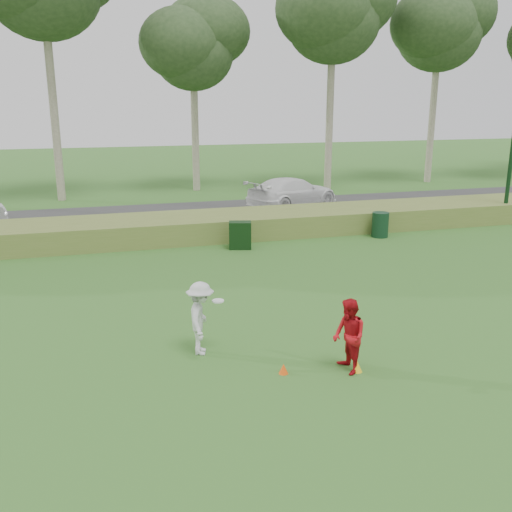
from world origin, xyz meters
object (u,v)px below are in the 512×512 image
object	(u,v)px
cone_orange	(283,369)
trash_bin	(380,225)
cone_yellow	(357,366)
player_white	(201,318)
player_red	(349,336)
car_right	(293,192)
utility_cabinet	(240,235)

from	to	relation	value
cone_orange	trash_bin	world-z (taller)	trash_bin
cone_yellow	trash_bin	bearing A→B (deg)	60.05
player_white	trash_bin	world-z (taller)	player_white
player_white	player_red	world-z (taller)	player_white
player_red	trash_bin	distance (m)	12.56
player_red	cone_yellow	world-z (taller)	player_red
cone_yellow	car_right	world-z (taller)	car_right
player_white	utility_cabinet	xyz separation A→B (m)	(3.16, 8.77, -0.31)
utility_cabinet	trash_bin	size ratio (longest dim) A/B	1.02
cone_yellow	utility_cabinet	bearing A→B (deg)	88.98
player_red	utility_cabinet	xyz separation A→B (m)	(0.38, 10.52, -0.27)
player_red	cone_orange	xyz separation A→B (m)	(-1.33, 0.28, -0.69)
player_white	player_red	bearing A→B (deg)	-107.28
player_red	cone_orange	bearing A→B (deg)	-103.21
utility_cabinet	trash_bin	world-z (taller)	utility_cabinet
trash_bin	utility_cabinet	bearing A→B (deg)	-177.51
player_white	cone_orange	distance (m)	2.19
player_red	trash_bin	size ratio (longest dim) A/B	1.55
player_white	cone_yellow	world-z (taller)	player_white
utility_cabinet	cone_yellow	bearing A→B (deg)	-76.62
utility_cabinet	trash_bin	bearing A→B (deg)	16.90
player_red	utility_cabinet	bearing A→B (deg)	176.56
cone_yellow	car_right	xyz separation A→B (m)	(4.95, 18.02, 0.71)
player_white	cone_orange	size ratio (longest dim) A/B	7.60
player_red	trash_bin	xyz separation A→B (m)	(6.44, 10.78, -0.28)
player_red	cone_orange	size ratio (longest dim) A/B	7.24
cone_orange	trash_bin	distance (m)	13.07
player_red	utility_cabinet	world-z (taller)	player_red
cone_orange	car_right	world-z (taller)	car_right
player_red	trash_bin	world-z (taller)	player_red
player_red	car_right	bearing A→B (deg)	162.65
player_white	utility_cabinet	distance (m)	9.33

